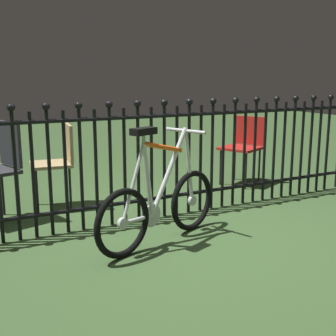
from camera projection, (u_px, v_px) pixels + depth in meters
ground_plane at (195, 235)px, 3.64m from camera, size 20.00×20.00×0.00m
iron_fence at (156, 156)px, 3.98m from camera, size 4.73×0.07×1.12m
bicycle at (160, 204)px, 3.42m from camera, size 1.24×0.54×0.92m
chair_red at (244, 143)px, 5.31m from camera, size 0.56×0.56×0.81m
chair_tan at (59, 158)px, 4.33m from camera, size 0.44×0.44×0.82m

